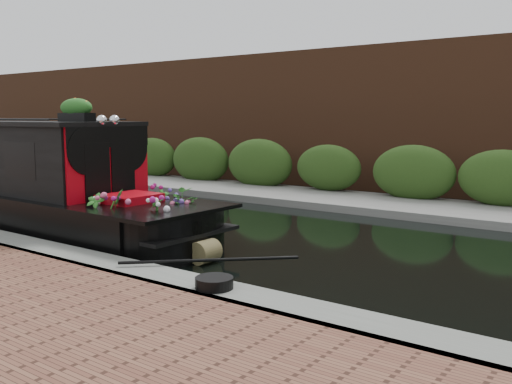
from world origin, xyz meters
The scene contains 7 objects.
ground centered at (0.00, 0.00, 0.00)m, with size 80.00×80.00×0.00m, color black.
near_bank_coping centered at (0.00, -3.30, 0.00)m, with size 40.00×0.60×0.50m, color slate.
far_bank_path centered at (0.00, 4.20, 0.00)m, with size 40.00×2.40×0.34m, color slate.
far_hedge centered at (0.00, 5.10, 0.00)m, with size 40.00×1.10×2.80m, color #294717.
far_brick_wall centered at (0.00, 7.20, 0.00)m, with size 40.00×1.00×8.00m, color #58311E.
rope_fender centered at (2.06, -1.88, 0.16)m, with size 0.33×0.33×0.36m, color brown.
coiled_mooring_rope centered at (3.48, -3.33, 0.31)m, with size 0.41×0.41×0.12m, color black.
Camera 1 is at (7.32, -7.76, 2.05)m, focal length 40.00 mm.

